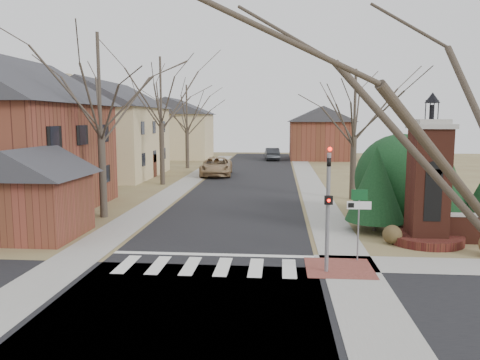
# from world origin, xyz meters

# --- Properties ---
(ground) EXTENTS (120.00, 120.00, 0.00)m
(ground) POSITION_xyz_m (0.00, 0.00, 0.00)
(ground) COLOR brown
(ground) RESTS_ON ground
(main_street) EXTENTS (8.00, 70.00, 0.01)m
(main_street) POSITION_xyz_m (0.00, 22.00, 0.01)
(main_street) COLOR black
(main_street) RESTS_ON ground
(cross_street) EXTENTS (120.00, 8.00, 0.01)m
(cross_street) POSITION_xyz_m (0.00, -3.00, 0.01)
(cross_street) COLOR black
(cross_street) RESTS_ON ground
(crosswalk_zone) EXTENTS (8.00, 2.20, 0.02)m
(crosswalk_zone) POSITION_xyz_m (0.00, 0.80, 0.01)
(crosswalk_zone) COLOR silver
(crosswalk_zone) RESTS_ON ground
(stop_bar) EXTENTS (8.00, 0.35, 0.02)m
(stop_bar) POSITION_xyz_m (0.00, 2.30, 0.01)
(stop_bar) COLOR silver
(stop_bar) RESTS_ON ground
(sidewalk_right_main) EXTENTS (2.00, 60.00, 0.02)m
(sidewalk_right_main) POSITION_xyz_m (5.20, 22.00, 0.01)
(sidewalk_right_main) COLOR gray
(sidewalk_right_main) RESTS_ON ground
(sidewalk_left) EXTENTS (2.00, 60.00, 0.02)m
(sidewalk_left) POSITION_xyz_m (-5.20, 22.00, 0.01)
(sidewalk_left) COLOR gray
(sidewalk_left) RESTS_ON ground
(curb_apron) EXTENTS (2.40, 2.40, 0.02)m
(curb_apron) POSITION_xyz_m (4.80, 1.00, 0.01)
(curb_apron) COLOR brown
(curb_apron) RESTS_ON ground
(traffic_signal_pole) EXTENTS (0.28, 0.41, 4.50)m
(traffic_signal_pole) POSITION_xyz_m (4.30, 0.57, 2.59)
(traffic_signal_pole) COLOR slate
(traffic_signal_pole) RESTS_ON ground
(sign_post) EXTENTS (0.90, 0.07, 2.75)m
(sign_post) POSITION_xyz_m (5.59, 1.99, 1.95)
(sign_post) COLOR slate
(sign_post) RESTS_ON ground
(brick_gate_monument) EXTENTS (3.20, 3.20, 6.47)m
(brick_gate_monument) POSITION_xyz_m (9.00, 4.99, 2.17)
(brick_gate_monument) COLOR #502317
(brick_gate_monument) RESTS_ON ground
(house_brick_left) EXTENTS (9.80, 11.80, 9.42)m
(house_brick_left) POSITION_xyz_m (-13.01, 9.99, 4.66)
(house_brick_left) COLOR brown
(house_brick_left) RESTS_ON ground
(house_stucco_left) EXTENTS (9.80, 12.80, 9.28)m
(house_stucco_left) POSITION_xyz_m (-13.50, 27.00, 4.59)
(house_stucco_left) COLOR #C9B286
(house_stucco_left) RESTS_ON ground
(garage_left) EXTENTS (4.80, 4.80, 4.29)m
(garage_left) POSITION_xyz_m (-8.52, 4.49, 2.24)
(garage_left) COLOR brown
(garage_left) RESTS_ON ground
(house_distant_left) EXTENTS (10.80, 8.80, 8.53)m
(house_distant_left) POSITION_xyz_m (-12.01, 48.00, 4.25)
(house_distant_left) COLOR #C9B286
(house_distant_left) RESTS_ON ground
(house_distant_right) EXTENTS (8.80, 8.80, 7.30)m
(house_distant_right) POSITION_xyz_m (7.99, 47.99, 3.65)
(house_distant_right) COLOR brown
(house_distant_right) RESTS_ON ground
(evergreen_near) EXTENTS (2.80, 2.80, 4.10)m
(evergreen_near) POSITION_xyz_m (7.20, 7.00, 2.30)
(evergreen_near) COLOR #473D33
(evergreen_near) RESTS_ON ground
(evergreen_mid) EXTENTS (3.40, 3.40, 4.70)m
(evergreen_mid) POSITION_xyz_m (10.50, 8.20, 2.60)
(evergreen_mid) COLOR #473D33
(evergreen_mid) RESTS_ON ground
(evergreen_mass) EXTENTS (4.80, 4.80, 4.80)m
(evergreen_mass) POSITION_xyz_m (9.00, 9.50, 2.40)
(evergreen_mass) COLOR black
(evergreen_mass) RESTS_ON ground
(bare_tree_0) EXTENTS (8.05, 8.05, 11.15)m
(bare_tree_0) POSITION_xyz_m (-7.00, 9.00, 7.70)
(bare_tree_0) COLOR #473D33
(bare_tree_0) RESTS_ON ground
(bare_tree_1) EXTENTS (8.40, 8.40, 11.64)m
(bare_tree_1) POSITION_xyz_m (-7.00, 22.00, 8.03)
(bare_tree_1) COLOR #473D33
(bare_tree_1) RESTS_ON ground
(bare_tree_2) EXTENTS (7.35, 7.35, 10.19)m
(bare_tree_2) POSITION_xyz_m (-7.50, 35.00, 7.03)
(bare_tree_2) COLOR #473D33
(bare_tree_2) RESTS_ON ground
(bare_tree_3) EXTENTS (7.00, 7.00, 9.70)m
(bare_tree_3) POSITION_xyz_m (7.50, 16.00, 6.69)
(bare_tree_3) COLOR #473D33
(bare_tree_3) RESTS_ON ground
(pickup_truck) EXTENTS (3.29, 6.39, 1.72)m
(pickup_truck) POSITION_xyz_m (-3.40, 28.43, 0.86)
(pickup_truck) COLOR #9E7D56
(pickup_truck) RESTS_ON ground
(distant_car) EXTENTS (2.17, 5.05, 1.62)m
(distant_car) POSITION_xyz_m (1.60, 45.96, 0.81)
(distant_car) COLOR #2B2E32
(distant_car) RESTS_ON ground
(dry_shrub_left) EXTENTS (0.83, 0.83, 0.83)m
(dry_shrub_left) POSITION_xyz_m (7.49, 4.60, 0.41)
(dry_shrub_left) COLOR #4F3F24
(dry_shrub_left) RESTS_ON ground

